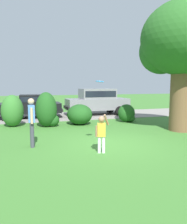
{
  "coord_description": "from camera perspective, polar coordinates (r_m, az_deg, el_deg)",
  "views": [
    {
      "loc": [
        -3.07,
        -7.66,
        2.21
      ],
      "look_at": [
        -0.36,
        1.01,
        1.1
      ],
      "focal_mm": 35.83,
      "sensor_mm": 36.0,
      "label": 1
    }
  ],
  "objects": [
    {
      "name": "shrub_centre",
      "position": [
        12.54,
        -3.72,
        -0.71
      ],
      "size": [
        1.4,
        1.55,
        1.13
      ],
      "color": "#1E511C",
      "rests_on": "ground"
    },
    {
      "name": "oak_tree_large",
      "position": [
        11.75,
        21.89,
        15.75
      ],
      "size": [
        4.12,
        4.1,
        6.08
      ],
      "color": "brown",
      "rests_on": "ground"
    },
    {
      "name": "frisbee",
      "position": [
        7.72,
        1.6,
        7.8
      ],
      "size": [
        0.28,
        0.28,
        0.06
      ],
      "color": "#337FDB"
    },
    {
      "name": "driveway_strip",
      "position": [
        15.98,
        -6.12,
        -0.98
      ],
      "size": [
        28.0,
        4.4,
        0.02
      ],
      "primitive_type": "cube",
      "color": "gray",
      "rests_on": "ground"
    },
    {
      "name": "parked_sedan",
      "position": [
        15.43,
        -15.94,
        1.64
      ],
      "size": [
        4.45,
        2.2,
        1.56
      ],
      "color": "black",
      "rests_on": "ground"
    },
    {
      "name": "parked_suv",
      "position": [
        16.43,
        0.95,
        3.02
      ],
      "size": [
        4.73,
        2.15,
        1.92
      ],
      "color": "gray",
      "rests_on": "ground"
    },
    {
      "name": "shrub_centre_left",
      "position": [
        12.04,
        -11.78,
        0.3
      ],
      "size": [
        1.23,
        1.29,
        1.83
      ],
      "color": "#1E511C",
      "rests_on": "ground"
    },
    {
      "name": "adult_onlooker",
      "position": [
        8.21,
        -15.51,
        -1.9
      ],
      "size": [
        0.22,
        0.53,
        1.74
      ],
      "color": "#3F3F4C",
      "rests_on": "ground"
    },
    {
      "name": "ground_plane",
      "position": [
        8.55,
        4.36,
        -8.05
      ],
      "size": [
        80.0,
        80.0,
        0.0
      ],
      "primitive_type": "plane",
      "color": "#3D752D"
    },
    {
      "name": "shrub_centre_right",
      "position": [
        13.47,
        8.51,
        -0.41
      ],
      "size": [
        1.01,
        0.97,
        1.06
      ],
      "color": "#1E511C",
      "rests_on": "ground"
    },
    {
      "name": "child_thrower",
      "position": [
        7.24,
        2.03,
        -4.96
      ],
      "size": [
        0.48,
        0.23,
        1.29
      ],
      "color": "white",
      "rests_on": "ground"
    },
    {
      "name": "shrub_near_tree",
      "position": [
        12.58,
        -19.99,
        0.3
      ],
      "size": [
        1.15,
        1.23,
        1.68
      ],
      "color": "#33702B",
      "rests_on": "ground"
    }
  ]
}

